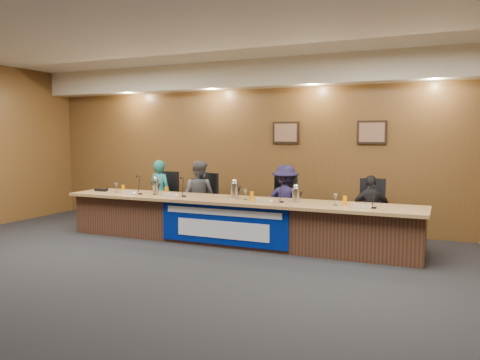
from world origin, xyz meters
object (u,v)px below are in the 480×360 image
object	(u,v)px
carafe_mid	(235,191)
office_chair_b	(202,204)
office_chair_c	(287,210)
carafe_right	(296,195)
office_chair_d	(372,216)
carafe_left	(156,187)
panelist_c	(285,202)
panelist_d	(371,211)
banner	(222,225)
office_chair_a	(163,202)
panelist_a	(160,193)
dais_body	(233,222)
panelist_b	(199,196)
speakerphone	(103,190)

from	to	relation	value
carafe_mid	office_chair_b	bearing A→B (deg)	143.18
office_chair_c	carafe_right	distance (m)	1.02
office_chair_d	carafe_left	world-z (taller)	carafe_left
panelist_c	office_chair_c	world-z (taller)	panelist_c
panelist_d	carafe_left	xyz separation A→B (m)	(-3.62, -0.77, 0.30)
banner	office_chair_a	size ratio (longest dim) A/B	4.58
office_chair_b	carafe_mid	size ratio (longest dim) A/B	1.89
panelist_a	office_chair_b	xyz separation A→B (m)	(0.87, 0.10, -0.18)
banner	panelist_a	distance (m)	2.22
panelist_d	carafe_right	bearing A→B (deg)	15.67
dais_body	panelist_a	xyz separation A→B (m)	(-1.90, 0.71, 0.31)
panelist_b	carafe_left	distance (m)	0.92
carafe_right	speakerphone	size ratio (longest dim) A/B	0.70
panelist_b	carafe_left	world-z (taller)	panelist_b
office_chair_a	office_chair_d	xyz separation A→B (m)	(4.03, 0.00, 0.00)
panelist_d	banner	bearing A→B (deg)	7.65
banner	office_chair_b	xyz separation A→B (m)	(-1.03, 1.23, 0.10)
office_chair_a	office_chair_b	bearing A→B (deg)	5.57
dais_body	office_chair_b	xyz separation A→B (m)	(-1.03, 0.81, 0.13)
speakerphone	office_chair_a	bearing A→B (deg)	46.58
panelist_a	carafe_left	size ratio (longest dim) A/B	5.13
office_chair_d	carafe_left	distance (m)	3.75
carafe_left	speakerphone	bearing A→B (deg)	178.50
panelist_c	carafe_left	world-z (taller)	panelist_c
panelist_d	carafe_right	distance (m)	1.31
office_chair_a	carafe_right	size ratio (longest dim) A/B	2.14
panelist_c	carafe_right	bearing A→B (deg)	110.67
panelist_b	carafe_right	world-z (taller)	panelist_b
carafe_mid	panelist_a	bearing A→B (deg)	160.31
banner	carafe_left	size ratio (longest dim) A/B	8.56
office_chair_b	speakerphone	size ratio (longest dim) A/B	1.50
carafe_mid	speakerphone	xyz separation A→B (m)	(-2.71, -0.05, -0.10)
panelist_c	carafe_left	size ratio (longest dim) A/B	5.01
carafe_left	office_chair_d	bearing A→B (deg)	13.50
panelist_c	office_chair_d	bearing A→B (deg)	175.40
panelist_b	banner	bearing A→B (deg)	138.43
office_chair_b	office_chair_c	size ratio (longest dim) A/B	1.00
office_chair_b	carafe_mid	bearing A→B (deg)	-15.17
office_chair_c	carafe_right	xyz separation A→B (m)	(0.42, -0.85, 0.38)
panelist_d	carafe_mid	size ratio (longest dim) A/B	4.54
dais_body	office_chair_b	size ratio (longest dim) A/B	12.50
office_chair_c	office_chair_d	bearing A→B (deg)	-24.12
speakerphone	office_chair_d	bearing A→B (deg)	9.85
carafe_left	carafe_right	size ratio (longest dim) A/B	1.14
panelist_a	office_chair_b	world-z (taller)	panelist_a
carafe_right	carafe_left	bearing A→B (deg)	-179.57
office_chair_c	carafe_left	size ratio (longest dim) A/B	1.87
office_chair_d	carafe_right	bearing A→B (deg)	-147.73
speakerphone	carafe_left	bearing A→B (deg)	-1.50
panelist_b	carafe_left	bearing A→B (deg)	65.41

